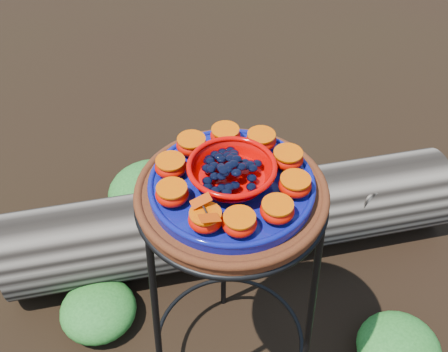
{
  "coord_description": "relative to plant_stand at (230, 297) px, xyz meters",
  "views": [
    {
      "loc": [
        -0.08,
        -0.8,
        1.54
      ],
      "look_at": [
        -0.02,
        0.0,
        0.77
      ],
      "focal_mm": 45.0,
      "sensor_mm": 36.0,
      "label": 1
    }
  ],
  "objects": [
    {
      "name": "plant_stand",
      "position": [
        0.0,
        0.0,
        0.0
      ],
      "size": [
        0.44,
        0.44,
        0.7
      ],
      "primitive_type": null,
      "color": "black",
      "rests_on": "ground"
    },
    {
      "name": "terracotta_saucer",
      "position": [
        0.0,
        0.0,
        0.37
      ],
      "size": [
        0.39,
        0.39,
        0.03
      ],
      "primitive_type": "cylinder",
      "color": "#46170F",
      "rests_on": "plant_stand"
    },
    {
      "name": "cobalt_plate",
      "position": [
        0.0,
        0.0,
        0.39
      ],
      "size": [
        0.34,
        0.34,
        0.02
      ],
      "primitive_type": "cylinder",
      "color": "#011460",
      "rests_on": "terracotta_saucer"
    },
    {
      "name": "red_bowl",
      "position": [
        0.0,
        0.0,
        0.43
      ],
      "size": [
        0.17,
        0.17,
        0.05
      ],
      "primitive_type": null,
      "color": "#D40300",
      "rests_on": "cobalt_plate"
    },
    {
      "name": "glass_gems",
      "position": [
        0.0,
        0.0,
        0.46
      ],
      "size": [
        0.13,
        0.13,
        0.02
      ],
      "primitive_type": null,
      "color": "black",
      "rests_on": "red_bowl"
    },
    {
      "name": "orange_half_0",
      "position": [
        -0.06,
        -0.11,
        0.42
      ],
      "size": [
        0.07,
        0.07,
        0.04
      ],
      "primitive_type": "ellipsoid",
      "color": "#BF0100",
      "rests_on": "cobalt_plate"
    },
    {
      "name": "orange_half_1",
      "position": [
        0.0,
        -0.13,
        0.42
      ],
      "size": [
        0.07,
        0.07,
        0.04
      ],
      "primitive_type": "ellipsoid",
      "color": "#BF0100",
      "rests_on": "cobalt_plate"
    },
    {
      "name": "orange_half_2",
      "position": [
        0.08,
        -0.1,
        0.42
      ],
      "size": [
        0.07,
        0.07,
        0.04
      ],
      "primitive_type": "ellipsoid",
      "color": "#BF0100",
      "rests_on": "cobalt_plate"
    },
    {
      "name": "orange_half_3",
      "position": [
        0.12,
        -0.04,
        0.42
      ],
      "size": [
        0.07,
        0.07,
        0.04
      ],
      "primitive_type": "ellipsoid",
      "color": "#BF0100",
      "rests_on": "cobalt_plate"
    },
    {
      "name": "orange_half_4",
      "position": [
        0.12,
        0.04,
        0.42
      ],
      "size": [
        0.07,
        0.07,
        0.04
      ],
      "primitive_type": "ellipsoid",
      "color": "#BF0100",
      "rests_on": "cobalt_plate"
    },
    {
      "name": "orange_half_5",
      "position": [
        0.07,
        0.1,
        0.42
      ],
      "size": [
        0.07,
        0.07,
        0.04
      ],
      "primitive_type": "ellipsoid",
      "color": "#BF0100",
      "rests_on": "cobalt_plate"
    },
    {
      "name": "orange_half_6",
      "position": [
        -0.0,
        0.13,
        0.42
      ],
      "size": [
        0.07,
        0.07,
        0.04
      ],
      "primitive_type": "ellipsoid",
      "color": "#BF0100",
      "rests_on": "cobalt_plate"
    },
    {
      "name": "orange_half_7",
      "position": [
        -0.08,
        0.1,
        0.42
      ],
      "size": [
        0.07,
        0.07,
        0.04
      ],
      "primitive_type": "ellipsoid",
      "color": "#BF0100",
      "rests_on": "cobalt_plate"
    },
    {
      "name": "orange_half_8",
      "position": [
        -0.12,
        0.04,
        0.42
      ],
      "size": [
        0.07,
        0.07,
        0.04
      ],
      "primitive_type": "ellipsoid",
      "color": "#BF0100",
      "rests_on": "cobalt_plate"
    },
    {
      "name": "orange_half_9",
      "position": [
        -0.12,
        -0.04,
        0.42
      ],
      "size": [
        0.07,
        0.07,
        0.04
      ],
      "primitive_type": "ellipsoid",
      "color": "#BF0100",
      "rests_on": "cobalt_plate"
    },
    {
      "name": "butterfly",
      "position": [
        -0.06,
        -0.11,
        0.45
      ],
      "size": [
        0.09,
        0.07,
        0.01
      ],
      "primitive_type": null,
      "rotation": [
        0.0,
        0.0,
        0.3
      ],
      "color": "#C73703",
      "rests_on": "orange_half_0"
    },
    {
      "name": "driftwood_log",
      "position": [
        0.05,
        0.45,
        -0.21
      ],
      "size": [
        1.52,
        0.59,
        0.28
      ],
      "primitive_type": null,
      "rotation": [
        0.0,
        0.0,
        0.14
      ],
      "color": "black",
      "rests_on": "ground"
    },
    {
      "name": "foliage_left",
      "position": [
        -0.39,
        0.19,
        -0.29
      ],
      "size": [
        0.23,
        0.23,
        0.12
      ],
      "primitive_type": "ellipsoid",
      "color": "#1D5C1B",
      "rests_on": "ground"
    },
    {
      "name": "foliage_right",
      "position": [
        0.49,
        -0.02,
        -0.29
      ],
      "size": [
        0.24,
        0.24,
        0.12
      ],
      "primitive_type": "ellipsoid",
      "color": "#1D5C1B",
      "rests_on": "ground"
    },
    {
      "name": "foliage_back",
      "position": [
        -0.22,
        0.66,
        -0.27
      ],
      "size": [
        0.33,
        0.33,
        0.16
      ],
      "primitive_type": "ellipsoid",
      "color": "#1D5C1B",
      "rests_on": "ground"
    }
  ]
}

